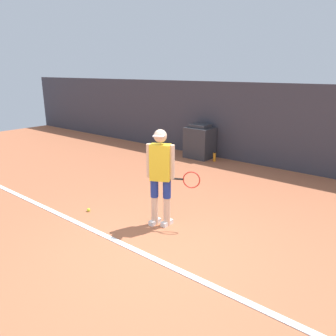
{
  "coord_description": "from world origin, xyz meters",
  "views": [
    {
      "loc": [
        2.9,
        -3.25,
        2.63
      ],
      "look_at": [
        -0.54,
        0.95,
        1.0
      ],
      "focal_mm": 35.0,
      "sensor_mm": 36.0,
      "label": 1
    }
  ],
  "objects_px": {
    "tennis_player": "(161,173)",
    "tennis_ball": "(89,210)",
    "covered_chair": "(200,142)",
    "water_bottle": "(214,157)"
  },
  "relations": [
    {
      "from": "tennis_ball",
      "to": "covered_chair",
      "type": "distance_m",
      "value": 4.82
    },
    {
      "from": "water_bottle",
      "to": "covered_chair",
      "type": "bearing_deg",
      "value": 171.84
    },
    {
      "from": "tennis_player",
      "to": "tennis_ball",
      "type": "relative_size",
      "value": 25.03
    },
    {
      "from": "tennis_player",
      "to": "water_bottle",
      "type": "bearing_deg",
      "value": 82.28
    },
    {
      "from": "tennis_ball",
      "to": "covered_chair",
      "type": "xyz_separation_m",
      "value": [
        -0.64,
        4.75,
        0.46
      ]
    },
    {
      "from": "tennis_player",
      "to": "covered_chair",
      "type": "xyz_separation_m",
      "value": [
        -2.09,
        4.28,
        -0.45
      ]
    },
    {
      "from": "tennis_ball",
      "to": "water_bottle",
      "type": "xyz_separation_m",
      "value": [
        -0.04,
        4.67,
        0.1
      ]
    },
    {
      "from": "covered_chair",
      "to": "water_bottle",
      "type": "bearing_deg",
      "value": -8.16
    },
    {
      "from": "covered_chair",
      "to": "water_bottle",
      "type": "distance_m",
      "value": 0.71
    },
    {
      "from": "tennis_player",
      "to": "water_bottle",
      "type": "distance_m",
      "value": 4.53
    }
  ]
}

